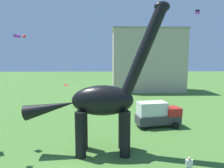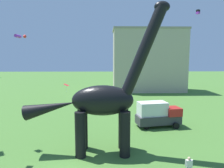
% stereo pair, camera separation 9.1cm
% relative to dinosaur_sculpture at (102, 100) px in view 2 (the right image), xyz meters
% --- Properties ---
extents(dinosaur_sculpture, '(13.10, 2.78, 13.69)m').
position_rel_dinosaur_sculpture_xyz_m(dinosaur_sculpture, '(0.00, 0.00, 0.00)').
color(dinosaur_sculpture, black).
rests_on(dinosaur_sculpture, ground_plane).
extents(parked_box_truck, '(5.88, 3.02, 3.20)m').
position_rel_dinosaur_sculpture_xyz_m(parked_box_truck, '(6.95, 7.19, -3.30)').
color(parked_box_truck, '#38383D').
rests_on(parked_box_truck, ground_plane).
extents(person_photographer, '(0.58, 0.26, 1.55)m').
position_rel_dinosaur_sculpture_xyz_m(person_photographer, '(6.50, -4.26, -4.01)').
color(person_photographer, '#2D3347').
rests_on(person_photographer, ground_plane).
extents(kite_drifting, '(1.71, 2.02, 0.59)m').
position_rel_dinosaur_sculpture_xyz_m(kite_drifting, '(-14.94, 19.22, 7.64)').
color(kite_drifting, purple).
extents(kite_mid_center, '(0.69, 0.69, 0.72)m').
position_rel_dinosaur_sculpture_xyz_m(kite_mid_center, '(16.71, 19.10, 11.95)').
color(kite_mid_center, black).
extents(kite_mid_right, '(0.66, 0.90, 1.12)m').
position_rel_dinosaur_sculpture_xyz_m(kite_mid_right, '(-5.05, 9.56, 0.19)').
color(kite_mid_right, red).
extents(background_building_block, '(18.85, 8.80, 16.31)m').
position_rel_dinosaur_sculpture_xyz_m(background_building_block, '(11.59, 36.68, 3.22)').
color(background_building_block, '#B7A893').
rests_on(background_building_block, ground_plane).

